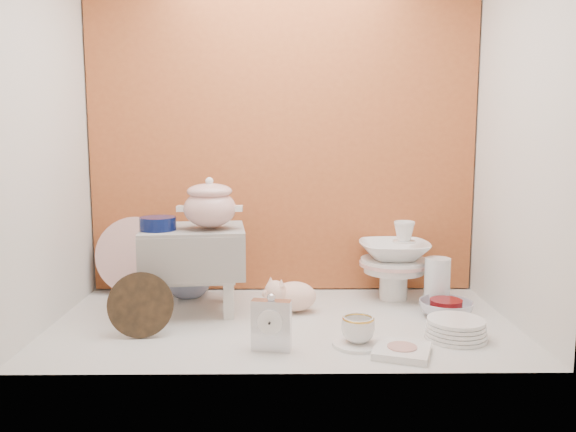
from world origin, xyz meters
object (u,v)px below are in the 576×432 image
step_stool (194,270)px  blue_white_vase (188,273)px  soup_tureen (210,203)px  plush_pig (294,296)px  floral_platter (135,255)px  dinner_plate_stack (456,329)px  crystal_bowl (446,309)px  mantel_clock (271,323)px  porcelain_tower (394,260)px  gold_rim_teacup (358,329)px

step_stool → blue_white_vase: size_ratio=1.90×
soup_tureen → plush_pig: (0.34, 0.03, -0.39)m
floral_platter → plush_pig: floral_platter is taller
dinner_plate_stack → crystal_bowl: dinner_plate_stack is taller
mantel_clock → plush_pig: bearing=88.1°
dinner_plate_stack → porcelain_tower: 0.55m
floral_platter → blue_white_vase: floral_platter is taller
porcelain_tower → step_stool: bearing=-168.8°
floral_platter → plush_pig: 0.81m
step_stool → crystal_bowl: step_stool is taller
mantel_clock → porcelain_tower: bearing=58.7°
crystal_bowl → dinner_plate_stack: bearing=-98.1°
soup_tureen → blue_white_vase: bearing=117.1°
step_stool → plush_pig: bearing=-8.8°
floral_platter → porcelain_tower: (1.19, -0.12, 0.00)m
soup_tureen → floral_platter: bearing=139.3°
blue_white_vase → plush_pig: blue_white_vase is taller
plush_pig → dinner_plate_stack: plush_pig is taller
gold_rim_teacup → dinner_plate_stack: size_ratio=0.52×
blue_white_vase → mantel_clock: bearing=-59.8°
floral_platter → plush_pig: (0.74, -0.31, -0.11)m
mantel_clock → plush_pig: size_ratio=0.84×
floral_platter → mantel_clock: bearing=-48.8°
dinner_plate_stack → crystal_bowl: size_ratio=1.03×
crystal_bowl → porcelain_tower: porcelain_tower is taller
gold_rim_teacup → plush_pig: bearing=118.9°
blue_white_vase → crystal_bowl: 1.14m
soup_tureen → dinner_plate_stack: 1.05m
plush_pig → crystal_bowl: plush_pig is taller
soup_tureen → porcelain_tower: (0.79, 0.22, -0.28)m
step_stool → floral_platter: (-0.32, 0.29, -0.00)m
mantel_clock → dinner_plate_stack: 0.68m
soup_tureen → gold_rim_teacup: size_ratio=2.17×
mantel_clock → porcelain_tower: size_ratio=0.55×
floral_platter → porcelain_tower: 1.19m
plush_pig → gold_rim_teacup: size_ratio=2.01×
soup_tureen → blue_white_vase: soup_tureen is taller
floral_platter → gold_rim_teacup: floral_platter is taller
plush_pig → porcelain_tower: bearing=20.9°
step_stool → soup_tureen: (0.08, -0.05, 0.28)m
blue_white_vase → gold_rim_teacup: blue_white_vase is taller
mantel_clock → step_stool: bearing=135.9°
blue_white_vase → dinner_plate_stack: blue_white_vase is taller
plush_pig → step_stool: bearing=175.3°
step_stool → gold_rim_teacup: 0.76m
soup_tureen → crystal_bowl: bearing=-2.8°
step_stool → gold_rim_teacup: (0.63, -0.41, -0.12)m
step_stool → mantel_clock: 0.56m
step_stool → blue_white_vase: 0.24m
gold_rim_teacup → crystal_bowl: 0.51m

